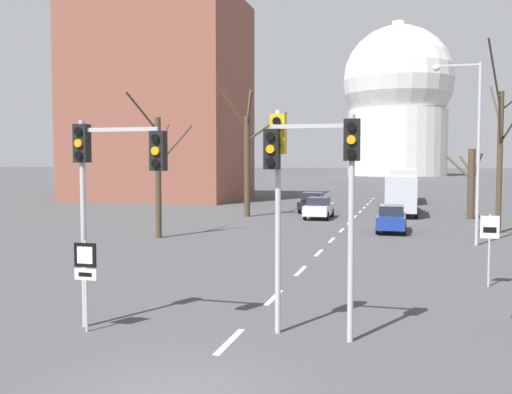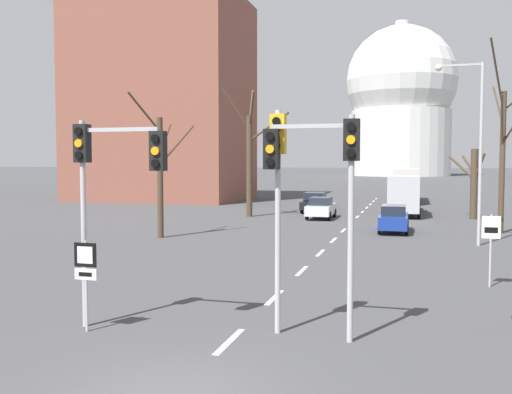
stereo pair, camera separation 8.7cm
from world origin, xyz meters
name	(u,v)px [view 2 (the right image)]	position (x,y,z in m)	size (l,w,h in m)	color
lane_stripe_0	(229,341)	(0.00, 3.29, 0.00)	(0.16, 2.00, 0.01)	silver
lane_stripe_1	(274,297)	(0.00, 7.79, 0.00)	(0.16, 2.00, 0.01)	silver
lane_stripe_2	(302,271)	(0.00, 12.29, 0.00)	(0.16, 2.00, 0.01)	silver
lane_stripe_3	(320,253)	(0.00, 16.79, 0.00)	(0.16, 2.00, 0.01)	silver
lane_stripe_4	(334,240)	(0.00, 21.29, 0.00)	(0.16, 2.00, 0.01)	silver
lane_stripe_5	(343,230)	(0.00, 25.79, 0.00)	(0.16, 2.00, 0.01)	silver
lane_stripe_6	(351,223)	(0.00, 30.29, 0.00)	(0.16, 2.00, 0.01)	silver
lane_stripe_7	(357,217)	(0.00, 34.79, 0.00)	(0.16, 2.00, 0.01)	silver
lane_stripe_8	(363,212)	(0.00, 39.29, 0.00)	(0.16, 2.00, 0.01)	silver
lane_stripe_9	(367,208)	(0.00, 43.79, 0.00)	(0.16, 2.00, 0.01)	silver
lane_stripe_10	(370,204)	(0.00, 48.29, 0.00)	(0.16, 2.00, 0.01)	silver
lane_stripe_11	(373,201)	(0.00, 52.79, 0.00)	(0.16, 2.00, 0.01)	silver
lane_stripe_12	(376,199)	(0.00, 57.29, 0.00)	(0.16, 2.00, 0.01)	silver
traffic_signal_near_left	(108,170)	(-3.23, 3.49, 3.99)	(2.44, 0.34, 5.25)	#B2B2B7
traffic_signal_centre_tall	(278,179)	(0.94, 4.25, 3.79)	(0.36, 0.34, 5.45)	#B2B2B7
traffic_signal_near_right	(323,170)	(2.08, 4.01, 4.02)	(2.25, 0.34, 5.29)	#B2B2B7
route_sign_post	(86,270)	(-3.66, 3.09, 1.53)	(0.60, 0.08, 2.27)	#B2B2B7
speed_limit_sign	(491,238)	(6.63, 11.17, 1.66)	(0.60, 0.08, 2.45)	#B2B2B7
street_lamp_right	(473,135)	(6.92, 21.24, 5.55)	(2.33, 0.36, 9.13)	#B2B2B7
sedan_near_left	(315,202)	(-3.78, 37.86, 0.85)	(1.96, 4.51, 1.67)	black
sedan_near_right	(321,208)	(-2.48, 32.72, 0.81)	(1.82, 4.33, 1.59)	silver
sedan_mid_centre	(409,201)	(3.73, 42.13, 0.83)	(1.87, 3.92, 1.65)	maroon
sedan_far_left	(394,219)	(3.00, 25.70, 0.82)	(1.71, 4.28, 1.63)	navy
sedan_far_right	(406,191)	(3.26, 61.85, 0.75)	(1.80, 3.89, 1.47)	slate
city_bus	(407,182)	(3.40, 52.56, 2.05)	(2.66, 10.80, 3.48)	beige
delivery_truck	(404,194)	(3.41, 36.75, 1.70)	(2.44, 7.20, 3.14)	#333842
bare_tree_left_near	(161,172)	(-9.40, 19.78, 3.66)	(2.41, 3.58, 7.94)	#473828
bare_tree_right_near	(504,149)	(9.17, 26.83, 4.95)	(3.81, 4.11, 11.09)	#473828
bare_tree_left_far	(250,156)	(-8.02, 32.82, 4.62)	(5.23, 4.00, 10.01)	#473828
bare_tree_right_far	(473,182)	(8.34, 35.39, 2.76)	(2.45, 2.42, 5.16)	#473828
capitol_dome	(401,101)	(0.00, 171.28, 22.75)	(33.07, 33.07, 46.71)	silver
apartment_block_left	(163,100)	(-23.07, 49.95, 11.12)	(18.00, 14.00, 22.24)	brown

